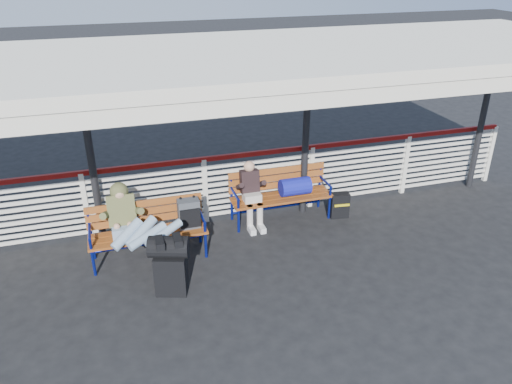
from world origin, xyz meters
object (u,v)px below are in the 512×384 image
object	(u,v)px
bench_left	(161,222)
companion_person	(252,194)
suitcase_side	(339,205)
bench_right	(286,188)
luggage_stack	(170,263)
traveler_man	(139,228)

from	to	relation	value
bench_left	companion_person	bearing A→B (deg)	18.09
companion_person	suitcase_side	distance (m)	1.65
companion_person	suitcase_side	bearing A→B (deg)	-7.65
bench_left	companion_person	world-z (taller)	companion_person
bench_left	companion_person	xyz separation A→B (m)	(1.64, 0.54, -0.00)
bench_left	bench_right	distance (m)	2.37
luggage_stack	companion_person	distance (m)	2.28
bench_left	bench_right	bearing A→B (deg)	14.13
bench_left	traveler_man	size ratio (longest dim) A/B	1.10
luggage_stack	bench_left	distance (m)	1.04
traveler_man	bench_left	bearing A→B (deg)	44.00
bench_right	companion_person	world-z (taller)	companion_person
bench_left	traveler_man	xyz separation A→B (m)	(-0.36, -0.34, 0.14)
bench_right	suitcase_side	distance (m)	1.04
traveler_man	companion_person	distance (m)	2.18
bench_left	bench_right	world-z (taller)	bench_left
luggage_stack	bench_left	bearing A→B (deg)	107.78
bench_left	bench_right	xyz separation A→B (m)	(2.30, 0.58, -0.02)
luggage_stack	companion_person	size ratio (longest dim) A/B	0.80
bench_right	suitcase_side	size ratio (longest dim) A/B	3.86
traveler_man	companion_person	bearing A→B (deg)	23.79
luggage_stack	suitcase_side	bearing A→B (deg)	40.96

